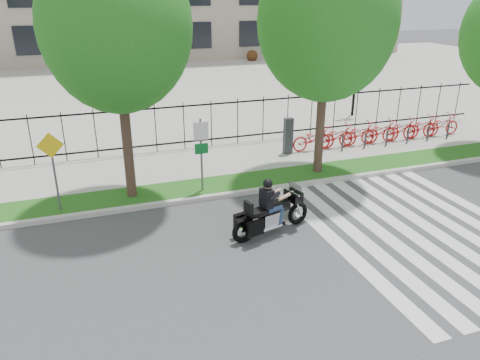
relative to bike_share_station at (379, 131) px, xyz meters
name	(u,v)px	position (x,y,z in m)	size (l,w,h in m)	color
ground	(265,259)	(-8.36, -7.20, -0.66)	(120.00, 120.00, 0.00)	#3C3C3F
curb	(219,196)	(-8.36, -3.10, -0.59)	(60.00, 0.20, 0.15)	#B2B0A7
grass_verge	(212,187)	(-8.36, -2.25, -0.59)	(60.00, 1.50, 0.15)	#1A5715
sidewalk	(195,163)	(-8.36, 0.25, -0.59)	(60.00, 3.50, 0.15)	#AEAAA3
plaza	(136,85)	(-8.36, 17.80, -0.61)	(80.00, 34.00, 0.10)	#AEAAA3
crosswalk_stripes	(419,230)	(-3.53, -7.20, -0.66)	(5.70, 8.00, 0.01)	silver
iron_fence	(184,126)	(-8.36, 2.00, 0.49)	(30.00, 0.06, 2.00)	black
lamp_post_right	(357,57)	(1.64, 4.80, 2.54)	(1.06, 0.70, 4.25)	black
street_tree_1	(116,26)	(-11.14, -2.25, 4.84)	(4.44, 4.44, 7.93)	#3A271F
street_tree_2	(327,21)	(-4.24, -2.25, 4.87)	(4.74, 4.74, 8.12)	#3A271F
bike_share_station	(379,131)	(0.00, 0.00, 0.00)	(8.95, 0.88, 1.50)	#2D2D33
sign_pole_regulatory	(201,146)	(-8.81, -2.62, 1.08)	(0.50, 0.09, 2.50)	#59595B
sign_pole_warning	(53,161)	(-13.39, -2.62, 1.08)	(0.78, 0.09, 2.49)	#59595B
motorcycle_rider	(271,211)	(-7.66, -5.90, 0.02)	(2.60, 1.13, 2.05)	black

